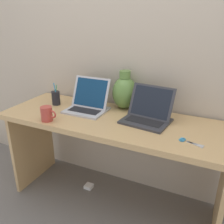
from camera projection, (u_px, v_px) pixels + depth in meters
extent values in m
plane|color=slate|center=(112.00, 201.00, 2.04)|extent=(6.00, 6.00, 0.00)
cube|color=#BCAD99|center=(130.00, 50.00, 1.87)|extent=(4.40, 0.04, 2.40)
cube|color=tan|center=(112.00, 121.00, 1.76)|extent=(1.67, 0.59, 0.04)
cube|color=tan|center=(33.00, 144.00, 2.22)|extent=(0.03, 0.50, 0.71)
cube|color=tan|center=(221.00, 194.00, 1.59)|extent=(0.03, 0.50, 0.71)
cube|color=#B2B2B7|center=(86.00, 110.00, 1.88)|extent=(0.30, 0.25, 0.01)
cube|color=black|center=(86.00, 109.00, 1.88)|extent=(0.24, 0.15, 0.00)
cube|color=#B2B2B7|center=(91.00, 93.00, 1.90)|extent=(0.30, 0.11, 0.23)
cube|color=navy|center=(91.00, 93.00, 1.90)|extent=(0.27, 0.10, 0.20)
cube|color=#333338|center=(146.00, 121.00, 1.69)|extent=(0.34, 0.29, 0.01)
cube|color=black|center=(146.00, 120.00, 1.69)|extent=(0.27, 0.18, 0.00)
cube|color=#333338|center=(151.00, 102.00, 1.71)|extent=(0.33, 0.14, 0.22)
cube|color=black|center=(151.00, 102.00, 1.71)|extent=(0.29, 0.13, 0.20)
ellipsoid|color=#5B843D|center=(125.00, 93.00, 1.91)|extent=(0.19, 0.19, 0.25)
cylinder|color=#5B843D|center=(125.00, 74.00, 1.85)|extent=(0.09, 0.09, 0.06)
cylinder|color=#B23D33|center=(47.00, 114.00, 1.70)|extent=(0.08, 0.08, 0.10)
torus|color=#B23D33|center=(53.00, 114.00, 1.68)|extent=(0.06, 0.01, 0.06)
cylinder|color=black|center=(56.00, 98.00, 2.01)|extent=(0.07, 0.07, 0.11)
cylinder|color=#338CBF|center=(56.00, 92.00, 1.97)|extent=(0.02, 0.02, 0.16)
cylinder|color=#4CA566|center=(56.00, 93.00, 2.00)|extent=(0.03, 0.02, 0.13)
cube|color=#B7B7BC|center=(195.00, 144.00, 1.41)|extent=(0.10, 0.03, 0.00)
cube|color=#B7B7BC|center=(195.00, 144.00, 1.40)|extent=(0.10, 0.05, 0.00)
torus|color=#338CBF|center=(182.00, 140.00, 1.45)|extent=(0.03, 0.04, 0.01)
torus|color=#338CBF|center=(183.00, 139.00, 1.46)|extent=(0.03, 0.03, 0.01)
cube|color=white|center=(89.00, 186.00, 2.19)|extent=(0.07, 0.07, 0.03)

